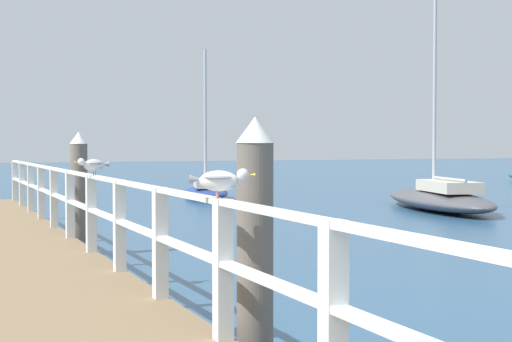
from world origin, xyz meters
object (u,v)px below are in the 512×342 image
dock_piling_far (79,193)px  boat_0 (439,197)px  dock_piling_near (255,251)px  seagull_foreground (220,180)px  seagull_background (93,164)px  boat_4 (206,190)px

dock_piling_far → boat_0: boat_0 is taller
dock_piling_near → dock_piling_far: bearing=90.0°
seagull_foreground → seagull_background: size_ratio=0.93×
seagull_background → boat_4: (6.85, 15.11, -1.31)m
dock_piling_near → boat_4: size_ratio=0.40×
seagull_foreground → dock_piling_near: bearing=152.2°
dock_piling_near → seagull_background: size_ratio=4.42×
boat_0 → boat_4: (-4.44, 7.10, -0.07)m
seagull_background → boat_0: bearing=-72.8°
dock_piling_near → boat_0: boat_0 is taller
seagull_background → boat_4: bearing=-42.6°
dock_piling_far → boat_4: boat_4 is taller
dock_piling_far → boat_4: bearing=61.6°
seagull_foreground → boat_0: size_ratio=0.06×
seagull_foreground → boat_0: 16.89m
dock_piling_near → seagull_foreground: 0.71m
seagull_foreground → boat_4: 20.81m
dock_piling_near → seagull_foreground: dock_piling_near is taller
boat_4 → dock_piling_near: bearing=-93.3°
seagull_foreground → dock_piling_far: bearing=-152.4°
boat_0 → dock_piling_near: bearing=-116.8°
dock_piling_near → boat_0: 16.43m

